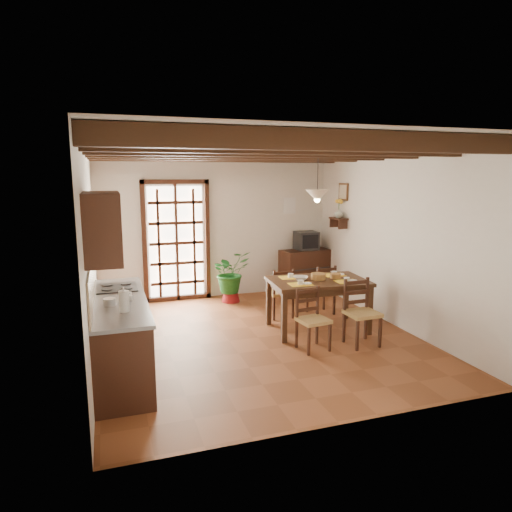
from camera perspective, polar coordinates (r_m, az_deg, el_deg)
name	(u,v)px	position (r m, az deg, el deg)	size (l,w,h in m)	color
ground_plane	(258,338)	(6.83, 0.26, -10.16)	(5.00, 5.00, 0.00)	brown
room_shell	(258,215)	(6.43, 0.27, 5.20)	(4.52, 5.02, 2.81)	silver
ceiling_beams	(258,151)	(6.41, 0.28, 13.01)	(4.50, 4.34, 0.20)	black
french_door	(176,239)	(8.69, -9.92, 2.11)	(1.26, 0.11, 2.32)	white
kitchen_counter	(120,335)	(5.79, -16.66, -9.42)	(0.64, 2.25, 1.38)	black
upper_cabinet	(102,228)	(4.80, -18.65, 3.38)	(0.35, 0.80, 0.70)	black
range_hood	(105,226)	(6.05, -18.33, 3.60)	(0.38, 0.60, 0.54)	white
counter_items	(117,294)	(5.74, -16.93, -4.54)	(0.50, 1.43, 0.25)	black
dining_table	(318,286)	(7.04, 7.75, -3.75)	(1.52, 1.04, 0.79)	#3A2213
chair_near_left	(313,331)	(6.37, 7.09, -9.25)	(0.43, 0.42, 0.84)	#B0894A
chair_near_right	(361,325)	(6.65, 13.03, -8.36)	(0.44, 0.42, 0.93)	#B0894A
chair_far_left	(280,302)	(7.71, 3.08, -5.71)	(0.39, 0.38, 0.84)	#B0894A
chair_far_right	(321,298)	(7.95, 8.14, -5.27)	(0.43, 0.42, 0.86)	#B0894A
table_setting	(318,275)	(7.00, 7.79, -2.39)	(1.06, 0.71, 0.10)	yellow
table_bowl	(301,278)	(6.97, 5.63, -2.77)	(0.22, 0.22, 0.05)	white
sideboard	(306,271)	(9.33, 6.22, -1.86)	(1.03, 0.46, 0.87)	black
crt_tv	(306,240)	(9.21, 6.31, 1.94)	(0.43, 0.40, 0.36)	black
fuse_box	(290,206)	(9.27, 4.21, 6.30)	(0.25, 0.03, 0.32)	white
plant_pot	(231,296)	(8.65, -3.18, -5.00)	(0.34, 0.34, 0.21)	maroon
potted_plant	(230,272)	(8.54, -3.21, -2.02)	(1.84, 1.58, 2.05)	#144C19
wall_shelf	(338,221)	(8.78, 10.27, 4.38)	(0.20, 0.42, 0.20)	black
shelf_vase	(339,213)	(8.76, 10.30, 5.28)	(0.15, 0.15, 0.15)	#B2BFB2
shelf_flowers	(339,202)	(8.75, 10.35, 6.64)	(0.14, 0.14, 0.36)	yellow
framed_picture	(343,192)	(8.78, 10.87, 7.89)	(0.03, 0.32, 0.32)	brown
pendant_lamp	(317,194)	(6.93, 7.67, 7.65)	(0.36, 0.36, 0.84)	black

